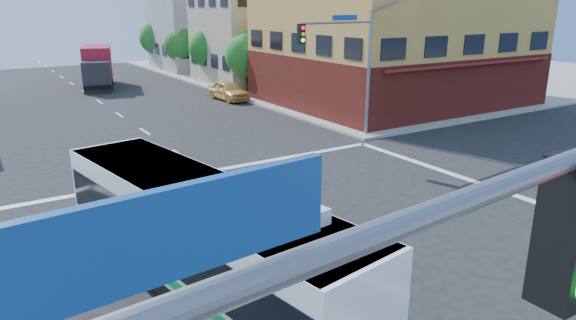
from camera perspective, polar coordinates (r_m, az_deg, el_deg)
ground at (r=16.60m, az=4.28°, el=-10.01°), size 120.00×120.00×0.00m
sidewalk_ne at (r=64.63m, az=11.14°, el=9.91°), size 50.00×50.00×0.15m
corner_building_ne at (r=41.91m, az=11.85°, el=14.28°), size 18.10×15.44×14.00m
building_east_near at (r=52.72m, az=-2.72°, el=13.55°), size 12.06×10.06×9.00m
building_east_far at (r=65.24m, az=-8.98°, el=14.43°), size 12.06×10.06×10.00m
signal_mast_ne at (r=28.89m, az=6.65°, el=11.73°), size 7.91×1.13×8.07m
street_tree_a at (r=45.06m, az=-4.58°, el=11.79°), size 3.60×3.60×5.53m
street_tree_b at (r=52.25m, az=-8.76°, el=12.52°), size 3.80×3.80×5.79m
street_tree_c at (r=59.67m, az=-11.91°, el=12.59°), size 3.40×3.40×5.29m
street_tree_d at (r=67.19m, az=-14.40°, el=13.22°), size 4.00×4.00×6.03m
transit_bus at (r=13.82m, az=-9.67°, el=-8.35°), size 4.31×11.69×3.39m
box_truck at (r=52.40m, az=-20.39°, el=9.58°), size 4.38×8.71×3.77m
parked_car at (r=42.79m, az=-6.63°, el=7.69°), size 2.11×4.70×1.57m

